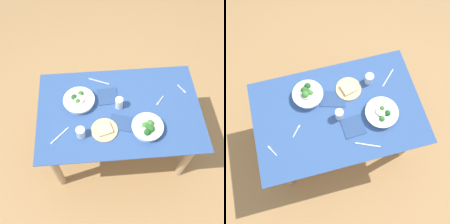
{
  "view_description": "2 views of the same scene",
  "coord_description": "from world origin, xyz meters",
  "views": [
    {
      "loc": [
        0.15,
        1.11,
        2.54
      ],
      "look_at": [
        0.06,
        0.02,
        0.74
      ],
      "focal_mm": 41.78,
      "sensor_mm": 36.0,
      "label": 1
    },
    {
      "loc": [
        -0.18,
        -0.68,
        2.6
      ],
      "look_at": [
        -0.0,
        -0.0,
        0.74
      ],
      "focal_mm": 40.29,
      "sensor_mm": 36.0,
      "label": 2
    }
  ],
  "objects": [
    {
      "name": "table_knife_right",
      "position": [
        0.15,
        -0.31,
        0.73
      ],
      "size": [
        0.18,
        0.09,
        0.0
      ],
      "primitive_type": "cube",
      "rotation": [
        0.0,
        0.0,
        5.87
      ],
      "color": "#B7B7BC",
      "rests_on": "dining_table"
    },
    {
      "name": "fork_by_near_bowl",
      "position": [
        -0.56,
        -0.17,
        0.73
      ],
      "size": [
        0.06,
        0.09,
        0.0
      ],
      "rotation": [
        0.0,
        0.0,
        2.1
      ],
      "color": "#B7B7BC",
      "rests_on": "dining_table"
    },
    {
      "name": "table_knife_left",
      "position": [
        0.48,
        0.19,
        0.73
      ],
      "size": [
        0.14,
        0.14,
        0.0
      ],
      "primitive_type": "cube",
      "rotation": [
        0.0,
        0.0,
        3.91
      ],
      "color": "#B7B7BC",
      "rests_on": "dining_table"
    },
    {
      "name": "bread_side_plate",
      "position": [
        0.13,
        0.18,
        0.74
      ],
      "size": [
        0.21,
        0.21,
        0.03
      ],
      "color": "#D6B27A",
      "rests_on": "dining_table"
    },
    {
      "name": "ground_plane",
      "position": [
        0.0,
        0.0,
        0.0
      ],
      "size": [
        6.0,
        6.0,
        0.0
      ],
      "primitive_type": "plane",
      "color": "#9E7547"
    },
    {
      "name": "dining_table",
      "position": [
        0.0,
        0.0,
        0.61
      ],
      "size": [
        1.34,
        0.86,
        0.72
      ],
      "color": "#2D4C84",
      "rests_on": "ground_plane"
    },
    {
      "name": "broccoli_bowl_far",
      "position": [
        -0.2,
        0.2,
        0.76
      ],
      "size": [
        0.25,
        0.25,
        0.1
      ],
      "color": "white",
      "rests_on": "dining_table"
    },
    {
      "name": "napkin_folded_upper",
      "position": [
        -0.01,
        0.12,
        0.73
      ],
      "size": [
        0.23,
        0.19,
        0.01
      ],
      "primitive_type": "cube",
      "rotation": [
        0.0,
        0.0,
        -0.27
      ],
      "color": "navy",
      "rests_on": "dining_table"
    },
    {
      "name": "water_glass_side",
      "position": [
        0.32,
        0.2,
        0.77
      ],
      "size": [
        0.07,
        0.07,
        0.09
      ],
      "primitive_type": "cylinder",
      "color": "silver",
      "rests_on": "dining_table"
    },
    {
      "name": "broccoli_bowl_near",
      "position": [
        0.33,
        -0.1,
        0.75
      ],
      "size": [
        0.26,
        0.26,
        0.08
      ],
      "color": "white",
      "rests_on": "dining_table"
    },
    {
      "name": "fork_by_far_bowl",
      "position": [
        -0.35,
        -0.07,
        0.73
      ],
      "size": [
        0.08,
        0.09,
        0.0
      ],
      "rotation": [
        0.0,
        0.0,
        0.87
      ],
      "color": "#B7B7BC",
      "rests_on": "dining_table"
    },
    {
      "name": "water_glass_center",
      "position": [
        0.0,
        -0.04,
        0.78
      ],
      "size": [
        0.07,
        0.07,
        0.1
      ],
      "primitive_type": "cylinder",
      "color": "silver",
      "rests_on": "dining_table"
    },
    {
      "name": "napkin_folded_lower",
      "position": [
        0.09,
        -0.14,
        0.73
      ],
      "size": [
        0.18,
        0.17,
        0.01
      ],
      "primitive_type": "cube",
      "rotation": [
        0.0,
        0.0,
        0.06
      ],
      "color": "navy",
      "rests_on": "dining_table"
    }
  ]
}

